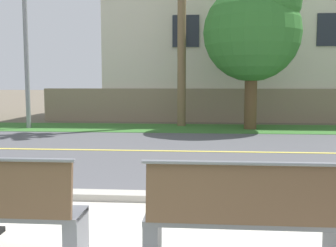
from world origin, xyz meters
TOP-DOWN VIEW (x-y plane):
  - ground_plane at (0.00, 8.00)m, footprint 140.00×140.00m
  - curb_edge at (0.00, 2.35)m, footprint 44.00×0.30m
  - street_asphalt at (0.00, 6.50)m, footprint 52.00×8.00m
  - road_centre_line at (0.00, 6.50)m, footprint 48.00×0.14m
  - far_verge_grass at (0.00, 11.40)m, footprint 48.00×2.80m
  - bench_right at (1.22, 0.35)m, footprint 1.84×0.48m
  - streetlamp at (-5.42, 11.19)m, footprint 0.24×2.10m
  - shade_tree_left at (2.69, 11.29)m, footprint 3.39×3.39m
  - garden_wall at (0.65, 13.83)m, footprint 13.00×0.36m
  - house_across_street at (3.09, 17.02)m, footprint 13.97×6.91m

SIDE VIEW (x-z plane):
  - ground_plane at x=0.00m, z-range 0.00..0.00m
  - street_asphalt at x=0.00m, z-range 0.00..0.01m
  - far_verge_grass at x=0.00m, z-range 0.00..0.02m
  - road_centre_line at x=0.00m, z-range 0.01..0.01m
  - curb_edge at x=0.00m, z-range 0.00..0.11m
  - bench_right at x=1.22m, z-range -0.05..0.96m
  - garden_wall at x=0.65m, z-range 0.00..1.40m
  - shade_tree_left at x=2.69m, z-range 0.83..6.43m
  - house_across_street at x=3.09m, z-range 0.05..7.49m
  - streetlamp at x=-5.42m, z-range 0.51..8.13m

